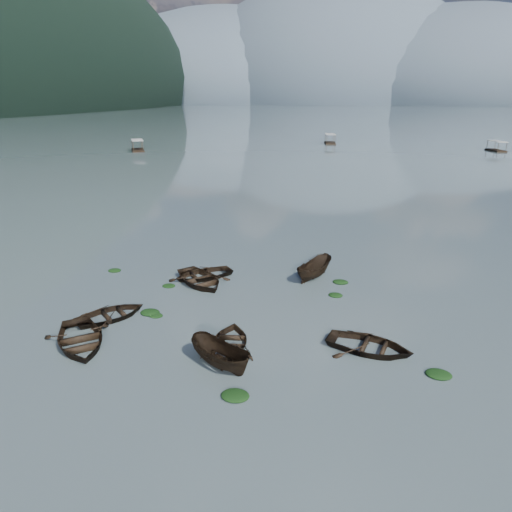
% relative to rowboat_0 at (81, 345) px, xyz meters
% --- Properties ---
extents(ground_plane, '(2400.00, 2400.00, 0.00)m').
position_rel_rowboat_0_xyz_m(ground_plane, '(7.43, -0.90, 0.00)').
color(ground_plane, '#4D5D60').
extents(haze_mtn_a, '(520.00, 520.00, 280.00)m').
position_rel_rowboat_0_xyz_m(haze_mtn_a, '(-252.57, 899.10, 0.00)').
color(haze_mtn_a, '#475666').
rests_on(haze_mtn_a, ground).
extents(haze_mtn_b, '(520.00, 520.00, 340.00)m').
position_rel_rowboat_0_xyz_m(haze_mtn_b, '(-52.57, 899.10, 0.00)').
color(haze_mtn_b, '#475666').
rests_on(haze_mtn_b, ground).
extents(haze_mtn_c, '(520.00, 520.00, 260.00)m').
position_rel_rowboat_0_xyz_m(haze_mtn_c, '(147.43, 899.10, 0.00)').
color(haze_mtn_c, '#475666').
rests_on(haze_mtn_c, ground).
extents(rowboat_0, '(6.02, 6.23, 1.05)m').
position_rel_rowboat_0_xyz_m(rowboat_0, '(0.00, 0.00, 0.00)').
color(rowboat_0, black).
rests_on(rowboat_0, ground).
extents(rowboat_1, '(5.06, 5.18, 0.88)m').
position_rel_rowboat_0_xyz_m(rowboat_1, '(0.00, 3.32, 0.00)').
color(rowboat_1, black).
rests_on(rowboat_1, ground).
extents(rowboat_2, '(4.29, 3.43, 1.58)m').
position_rel_rowboat_0_xyz_m(rowboat_2, '(8.22, -0.24, 0.00)').
color(rowboat_2, black).
rests_on(rowboat_2, ground).
extents(rowboat_3, '(3.48, 4.49, 0.85)m').
position_rel_rowboat_0_xyz_m(rowboat_3, '(8.12, 1.76, 0.00)').
color(rowboat_3, black).
rests_on(rowboat_3, ground).
extents(rowboat_4, '(5.21, 4.22, 0.95)m').
position_rel_rowboat_0_xyz_m(rowboat_4, '(15.58, 3.01, 0.00)').
color(rowboat_4, black).
rests_on(rowboat_4, ground).
extents(rowboat_6, '(6.12, 6.06, 1.04)m').
position_rel_rowboat_0_xyz_m(rowboat_6, '(3.51, 9.77, 0.00)').
color(rowboat_6, black).
rests_on(rowboat_6, ground).
extents(rowboat_7, '(5.42, 5.31, 0.92)m').
position_rel_rowboat_0_xyz_m(rowboat_7, '(3.37, 10.97, 0.00)').
color(rowboat_7, black).
rests_on(rowboat_7, ground).
extents(rowboat_8, '(3.11, 4.40, 1.59)m').
position_rel_rowboat_0_xyz_m(rowboat_8, '(11.51, 12.92, 0.00)').
color(rowboat_8, black).
rests_on(rowboat_8, ground).
extents(weed_clump_0, '(1.25, 1.02, 0.27)m').
position_rel_rowboat_0_xyz_m(weed_clump_0, '(2.07, 4.43, 0.00)').
color(weed_clump_0, black).
rests_on(weed_clump_0, ground).
extents(weed_clump_1, '(0.89, 0.71, 0.20)m').
position_rel_rowboat_0_xyz_m(weed_clump_1, '(2.59, 4.17, 0.00)').
color(weed_clump_1, black).
rests_on(weed_clump_1, ground).
extents(weed_clump_2, '(1.33, 1.06, 0.29)m').
position_rel_rowboat_0_xyz_m(weed_clump_2, '(9.59, -2.54, 0.00)').
color(weed_clump_2, black).
rests_on(weed_clump_2, ground).
extents(weed_clump_3, '(0.98, 0.82, 0.22)m').
position_rel_rowboat_0_xyz_m(weed_clump_3, '(13.36, 9.81, 0.00)').
color(weed_clump_3, black).
rests_on(weed_clump_3, ground).
extents(weed_clump_4, '(1.27, 1.01, 0.26)m').
position_rel_rowboat_0_xyz_m(weed_clump_4, '(18.92, 1.35, 0.00)').
color(weed_clump_4, black).
rests_on(weed_clump_4, ground).
extents(weed_clump_5, '(1.02, 0.83, 0.22)m').
position_rel_rowboat_0_xyz_m(weed_clump_5, '(-3.91, 10.65, 0.00)').
color(weed_clump_5, black).
rests_on(weed_clump_5, ground).
extents(weed_clump_6, '(0.95, 0.79, 0.20)m').
position_rel_rowboat_0_xyz_m(weed_clump_6, '(1.49, 8.76, 0.00)').
color(weed_clump_6, black).
rests_on(weed_clump_6, ground).
extents(weed_clump_7, '(1.15, 0.92, 0.25)m').
position_rel_rowboat_0_xyz_m(weed_clump_7, '(13.57, 12.24, 0.00)').
color(weed_clump_7, black).
rests_on(weed_clump_7, ground).
extents(pontoon_left, '(5.86, 7.30, 2.60)m').
position_rel_rowboat_0_xyz_m(pontoon_left, '(-40.34, 87.00, 0.00)').
color(pontoon_left, black).
rests_on(pontoon_left, ground).
extents(pontoon_centre, '(3.84, 7.11, 2.59)m').
position_rel_rowboat_0_xyz_m(pontoon_centre, '(5.04, 116.27, 0.00)').
color(pontoon_centre, black).
rests_on(pontoon_centre, ground).
extents(pontoon_right, '(3.97, 6.52, 2.33)m').
position_rel_rowboat_0_xyz_m(pontoon_right, '(46.64, 106.49, 0.00)').
color(pontoon_right, black).
rests_on(pontoon_right, ground).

